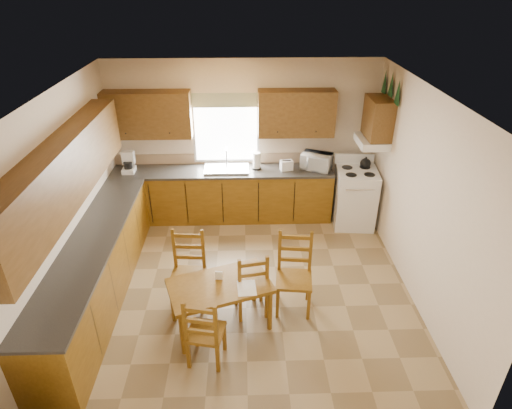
{
  "coord_description": "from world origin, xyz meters",
  "views": [
    {
      "loc": [
        -0.0,
        -4.71,
        3.92
      ],
      "look_at": [
        0.15,
        0.3,
        1.15
      ],
      "focal_mm": 30.0,
      "sensor_mm": 36.0,
      "label": 1
    }
  ],
  "objects_px": {
    "chair_far_left": "(188,272)",
    "chair_near_left": "(251,282)",
    "stove": "(355,198)",
    "dining_table": "(221,305)",
    "microwave": "(316,161)",
    "chair_near_right": "(205,328)",
    "chair_far_right": "(294,275)"
  },
  "relations": [
    {
      "from": "chair_far_left",
      "to": "chair_near_left",
      "type": "bearing_deg",
      "value": -7.19
    },
    {
      "from": "stove",
      "to": "dining_table",
      "type": "relative_size",
      "value": 0.82
    },
    {
      "from": "chair_far_left",
      "to": "dining_table",
      "type": "bearing_deg",
      "value": -38.28
    },
    {
      "from": "microwave",
      "to": "chair_near_right",
      "type": "distance_m",
      "value": 3.66
    },
    {
      "from": "stove",
      "to": "chair_far_left",
      "type": "height_order",
      "value": "chair_far_left"
    },
    {
      "from": "dining_table",
      "to": "chair_near_left",
      "type": "distance_m",
      "value": 0.47
    },
    {
      "from": "microwave",
      "to": "stove",
      "type": "bearing_deg",
      "value": 0.99
    },
    {
      "from": "microwave",
      "to": "chair_near_left",
      "type": "xyz_separation_m",
      "value": [
        -1.16,
        -2.44,
        -0.59
      ]
    },
    {
      "from": "chair_near_left",
      "to": "chair_far_right",
      "type": "xyz_separation_m",
      "value": [
        0.55,
        0.04,
        0.06
      ]
    },
    {
      "from": "chair_near_left",
      "to": "chair_far_left",
      "type": "height_order",
      "value": "chair_far_left"
    },
    {
      "from": "microwave",
      "to": "chair_far_right",
      "type": "bearing_deg",
      "value": -79.74
    },
    {
      "from": "stove",
      "to": "microwave",
      "type": "distance_m",
      "value": 0.91
    },
    {
      "from": "stove",
      "to": "chair_near_left",
      "type": "distance_m",
      "value": 2.82
    },
    {
      "from": "microwave",
      "to": "chair_near_left",
      "type": "bearing_deg",
      "value": -90.86
    },
    {
      "from": "chair_near_right",
      "to": "chair_far_right",
      "type": "xyz_separation_m",
      "value": [
        1.06,
        0.8,
        0.07
      ]
    },
    {
      "from": "stove",
      "to": "chair_far_right",
      "type": "relative_size",
      "value": 0.91
    },
    {
      "from": "stove",
      "to": "chair_far_left",
      "type": "distance_m",
      "value": 3.29
    },
    {
      "from": "chair_near_left",
      "to": "chair_far_left",
      "type": "distance_m",
      "value": 0.83
    },
    {
      "from": "stove",
      "to": "microwave",
      "type": "bearing_deg",
      "value": 161.82
    },
    {
      "from": "microwave",
      "to": "dining_table",
      "type": "distance_m",
      "value": 3.17
    },
    {
      "from": "stove",
      "to": "dining_table",
      "type": "bearing_deg",
      "value": -127.06
    },
    {
      "from": "microwave",
      "to": "dining_table",
      "type": "relative_size",
      "value": 0.39
    },
    {
      "from": "stove",
      "to": "chair_far_right",
      "type": "height_order",
      "value": "chair_far_right"
    },
    {
      "from": "chair_near_left",
      "to": "chair_far_left",
      "type": "xyz_separation_m",
      "value": [
        -0.81,
        0.17,
        0.05
      ]
    },
    {
      "from": "chair_near_right",
      "to": "microwave",
      "type": "bearing_deg",
      "value": -106.4
    },
    {
      "from": "stove",
      "to": "microwave",
      "type": "height_order",
      "value": "microwave"
    },
    {
      "from": "stove",
      "to": "chair_near_left",
      "type": "bearing_deg",
      "value": -124.66
    },
    {
      "from": "microwave",
      "to": "dining_table",
      "type": "xyz_separation_m",
      "value": [
        -1.54,
        -2.67,
        -0.74
      ]
    },
    {
      "from": "stove",
      "to": "chair_near_right",
      "type": "height_order",
      "value": "stove"
    },
    {
      "from": "microwave",
      "to": "chair_near_left",
      "type": "distance_m",
      "value": 2.76
    },
    {
      "from": "dining_table",
      "to": "chair_far_right",
      "type": "height_order",
      "value": "chair_far_right"
    },
    {
      "from": "dining_table",
      "to": "chair_far_right",
      "type": "relative_size",
      "value": 1.11
    }
  ]
}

